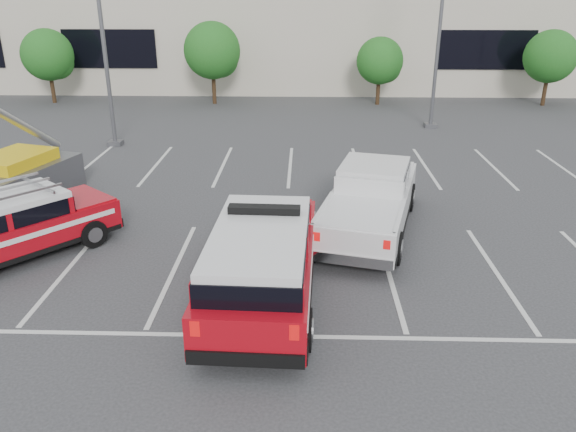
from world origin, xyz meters
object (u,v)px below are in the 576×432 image
object	(u,v)px
convention_building	(301,15)
ladder_suv	(14,230)
tree_right	(551,58)
fire_chief_suv	(263,266)
white_pickup	(370,206)
light_pole_left	(101,25)
light_pole_mid	(440,20)
tree_mid_left	(214,52)
tree_mid_right	(381,62)
tree_left	(49,57)
utility_rig	(12,179)

from	to	relation	value
convention_building	ladder_suv	bearing A→B (deg)	-102.90
tree_right	fire_chief_suv	bearing A→B (deg)	-123.34
white_pickup	ladder_suv	world-z (taller)	ladder_suv
light_pole_left	fire_chief_suv	world-z (taller)	light_pole_left
light_pole_mid	white_pickup	distance (m)	14.72
tree_mid_left	light_pole_left	xyz separation A→B (m)	(-3.09, -10.05, 2.14)
tree_mid_left	tree_mid_right	bearing A→B (deg)	-0.00
tree_left	light_pole_left	size ratio (longest dim) A/B	0.43
utility_rig	light_pole_left	bearing A→B (deg)	96.80
tree_mid_right	utility_rig	distance (m)	22.34
tree_mid_right	light_pole_left	size ratio (longest dim) A/B	0.39
tree_mid_left	ladder_suv	distance (m)	21.64
tree_mid_left	utility_rig	size ratio (longest dim) A/B	1.10
light_pole_left	white_pickup	bearing A→B (deg)	-41.55
tree_left	ladder_suv	xyz separation A→B (m)	(7.94, -21.43, -2.00)
tree_right	fire_chief_suv	distance (m)	28.15
tree_mid_right	ladder_suv	xyz separation A→B (m)	(-12.06, -21.43, -1.73)
light_pole_mid	white_pickup	world-z (taller)	light_pole_mid
light_pole_left	utility_rig	xyz separation A→B (m)	(-1.16, -7.07, -4.48)
tree_mid_right	fire_chief_suv	size ratio (longest dim) A/B	0.66
white_pickup	utility_rig	xyz separation A→B (m)	(-11.64, 2.22, -0.05)
tree_right	fire_chief_suv	xyz separation A→B (m)	(-15.43, -23.46, -1.91)
tree_left	white_pickup	distance (m)	26.09
tree_mid_right	white_pickup	world-z (taller)	tree_mid_right
tree_left	utility_rig	xyz separation A→B (m)	(5.75, -17.12, -2.07)
convention_building	tree_left	bearing A→B (deg)	-146.95
tree_left	light_pole_mid	bearing A→B (deg)	-15.43
tree_mid_left	tree_mid_right	xyz separation A→B (m)	(10.00, -0.00, -0.54)
tree_mid_left	light_pole_mid	xyz separation A→B (m)	(11.91, -6.05, 2.14)
tree_right	convention_building	bearing A→B (deg)	146.63
tree_left	light_pole_mid	xyz separation A→B (m)	(21.91, -6.05, 2.41)
tree_mid_left	tree_mid_right	size ratio (longest dim) A/B	1.21
convention_building	white_pickup	size ratio (longest dim) A/B	9.27
tree_mid_left	light_pole_mid	size ratio (longest dim) A/B	0.47
tree_left	ladder_suv	bearing A→B (deg)	-69.68
fire_chief_suv	tree_left	bearing A→B (deg)	124.03
tree_mid_left	light_pole_left	distance (m)	10.73
light_pole_mid	ladder_suv	size ratio (longest dim) A/B	2.06
tree_right	white_pickup	xyz separation A→B (m)	(-12.61, -19.34, -2.02)
tree_left	tree_mid_right	world-z (taller)	tree_left
tree_mid_left	fire_chief_suv	bearing A→B (deg)	-78.99
fire_chief_suv	ladder_suv	bearing A→B (deg)	165.13
tree_mid_right	tree_right	xyz separation A→B (m)	(10.00, 0.00, 0.27)
tree_left	convention_building	bearing A→B (deg)	33.05
tree_mid_right	fire_chief_suv	xyz separation A→B (m)	(-5.43, -23.46, -1.64)
tree_right	light_pole_left	distance (m)	25.30
light_pole_mid	utility_rig	xyz separation A→B (m)	(-16.16, -11.07, -4.48)
tree_left	white_pickup	xyz separation A→B (m)	(17.39, -19.34, -2.02)
light_pole_left	ladder_suv	size ratio (longest dim) A/B	2.06
convention_building	utility_rig	xyz separation A→B (m)	(-9.34, -26.94, -4.01)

